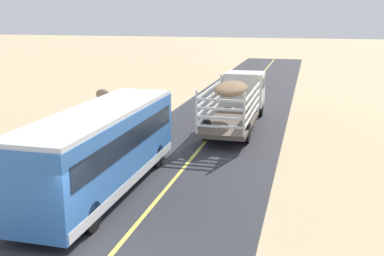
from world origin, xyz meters
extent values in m
cube|color=silver|center=(1.05, 19.69, 1.82)|extent=(2.50, 2.20, 2.20)
cube|color=#192333|center=(1.05, 19.69, 2.27)|extent=(2.53, 1.54, 0.70)
cube|color=brown|center=(1.05, 14.29, 0.72)|extent=(2.50, 6.40, 0.24)
cylinder|color=silver|center=(-0.14, 17.43, 1.94)|extent=(0.12, 0.12, 2.20)
cylinder|color=silver|center=(2.24, 17.43, 1.94)|extent=(0.12, 0.12, 2.20)
cylinder|color=silver|center=(-0.14, 11.15, 1.94)|extent=(0.12, 0.12, 2.20)
cylinder|color=silver|center=(2.24, 11.15, 1.94)|extent=(0.12, 0.12, 2.20)
cube|color=silver|center=(-0.16, 14.29, 1.28)|extent=(0.08, 6.30, 0.12)
cube|color=silver|center=(2.26, 14.29, 1.28)|extent=(0.08, 6.30, 0.12)
cube|color=silver|center=(1.05, 11.13, 1.28)|extent=(2.40, 0.08, 0.12)
cube|color=silver|center=(-0.16, 14.29, 1.72)|extent=(0.08, 6.30, 0.12)
cube|color=silver|center=(2.26, 14.29, 1.72)|extent=(0.08, 6.30, 0.12)
cube|color=silver|center=(1.05, 11.13, 1.72)|extent=(2.40, 0.08, 0.12)
cube|color=silver|center=(-0.16, 14.29, 2.16)|extent=(0.08, 6.30, 0.12)
cube|color=silver|center=(2.26, 14.29, 2.16)|extent=(0.08, 6.30, 0.12)
cube|color=silver|center=(1.05, 11.13, 2.16)|extent=(2.40, 0.08, 0.12)
cube|color=silver|center=(-0.16, 14.29, 2.60)|extent=(0.08, 6.30, 0.12)
cube|color=silver|center=(2.26, 14.29, 2.60)|extent=(0.08, 6.30, 0.12)
cube|color=silver|center=(1.05, 11.13, 2.60)|extent=(2.40, 0.08, 0.12)
ellipsoid|color=#8C6B4C|center=(1.05, 14.29, 2.69)|extent=(1.75, 3.84, 0.70)
cylinder|color=black|center=(-0.04, 19.69, 0.57)|extent=(0.32, 1.10, 1.10)
cylinder|color=black|center=(2.14, 19.69, 0.57)|extent=(0.32, 1.10, 1.10)
cylinder|color=black|center=(-0.04, 13.01, 0.57)|extent=(0.32, 1.10, 1.10)
cylinder|color=black|center=(2.14, 13.01, 0.57)|extent=(0.32, 1.10, 1.10)
cube|color=#3872C6|center=(-2.31, 4.86, 1.72)|extent=(2.50, 10.00, 2.70)
cube|color=white|center=(-2.31, 4.86, 3.15)|extent=(2.45, 9.80, 0.16)
cube|color=#192333|center=(-2.31, 4.86, 2.19)|extent=(2.54, 9.20, 0.80)
cube|color=silver|center=(-2.31, 4.86, 0.57)|extent=(2.53, 9.80, 0.36)
cylinder|color=black|center=(-3.41, 8.11, 0.52)|extent=(0.30, 1.00, 1.00)
cylinder|color=black|center=(-1.21, 8.11, 0.52)|extent=(0.30, 1.00, 1.00)
cylinder|color=black|center=(-3.41, 1.61, 0.52)|extent=(0.30, 1.00, 1.00)
cylinder|color=black|center=(-1.21, 1.61, 0.52)|extent=(0.30, 1.00, 1.00)
ellipsoid|color=#84705B|center=(-10.82, 22.93, 0.41)|extent=(1.09, 0.90, 0.82)
camera|label=1|loc=(5.17, -10.43, 6.72)|focal=42.86mm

